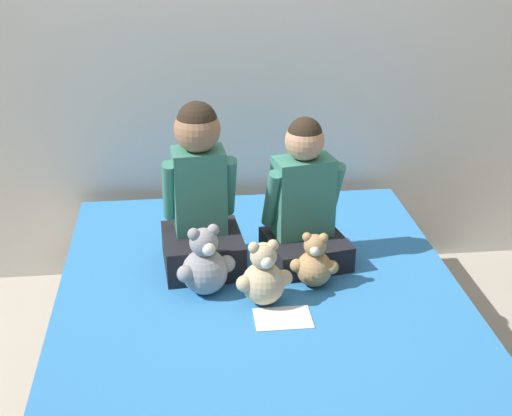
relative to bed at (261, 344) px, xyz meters
The scene contains 9 objects.
ground_plane 0.23m from the bed, ahead, with size 14.00×14.00×0.00m, color #B2A899.
wall_behind_bed 1.49m from the bed, 90.00° to the left, with size 8.00×0.06×2.50m.
bed is the anchor object (origin of this frame).
child_on_left 0.64m from the bed, 128.00° to the left, with size 0.34×0.35×0.70m.
child_on_right 0.60m from the bed, 53.22° to the left, with size 0.37×0.37×0.62m.
teddy_bear_held_by_left_child 0.41m from the bed, 167.92° to the left, with size 0.23×0.18×0.28m.
teddy_bear_held_by_right_child 0.39m from the bed, 14.12° to the left, with size 0.19×0.14×0.23m.
teddy_bear_between_children 0.34m from the bed, 90.09° to the right, with size 0.22×0.16×0.26m.
sign_card 0.30m from the bed, 71.48° to the right, with size 0.21×0.15×0.00m.
Camera 1 is at (-0.28, -2.36, 1.92)m, focal length 50.00 mm.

